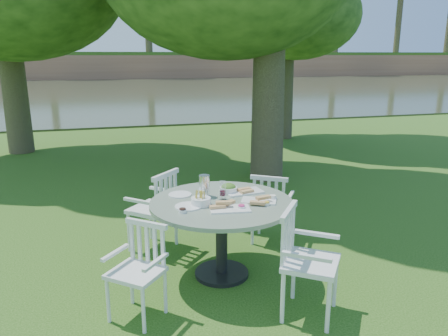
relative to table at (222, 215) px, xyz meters
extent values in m
plane|color=#1B3F0D|center=(0.34, 0.94, -0.66)|extent=(140.00, 140.00, 0.00)
cylinder|color=black|center=(0.00, 0.00, -0.64)|extent=(0.56, 0.56, 0.04)
cylinder|color=black|center=(0.00, 0.00, -0.26)|extent=(0.12, 0.12, 0.73)
cylinder|color=slate|center=(0.00, 0.00, 0.13)|extent=(1.44, 1.44, 0.04)
cylinder|color=white|center=(1.07, 0.71, -0.45)|extent=(0.03, 0.03, 0.43)
cylinder|color=white|center=(0.75, 0.92, -0.45)|extent=(0.03, 0.03, 0.43)
cylinder|color=white|center=(0.88, 0.42, -0.45)|extent=(0.03, 0.03, 0.43)
cylinder|color=white|center=(0.56, 0.64, -0.45)|extent=(0.03, 0.03, 0.43)
cube|color=white|center=(0.82, 0.67, -0.21)|extent=(0.59, 0.58, 0.04)
cube|color=white|center=(0.71, 0.51, -0.01)|extent=(0.39, 0.28, 0.44)
cylinder|color=white|center=(-0.60, 1.15, -0.43)|extent=(0.04, 0.04, 0.47)
cylinder|color=white|center=(-0.89, 0.84, -0.43)|extent=(0.04, 0.04, 0.47)
cylinder|color=white|center=(-0.33, 0.89, -0.43)|extent=(0.04, 0.04, 0.47)
cylinder|color=white|center=(-0.61, 0.58, -0.43)|extent=(0.04, 0.04, 0.47)
cube|color=white|center=(-0.61, 0.87, -0.17)|extent=(0.65, 0.65, 0.04)
cube|color=white|center=(-0.46, 0.72, 0.05)|extent=(0.36, 0.38, 0.48)
cylinder|color=white|center=(-1.16, -0.54, -0.46)|extent=(0.03, 0.03, 0.41)
cylinder|color=white|center=(-0.88, -0.78, -0.46)|extent=(0.03, 0.03, 0.41)
cylinder|color=white|center=(-0.94, -0.29, -0.46)|extent=(0.03, 0.03, 0.41)
cylinder|color=white|center=(-0.66, -0.53, -0.46)|extent=(0.03, 0.03, 0.41)
cube|color=white|center=(-0.91, -0.54, -0.24)|extent=(0.57, 0.56, 0.04)
cube|color=white|center=(-0.79, -0.40, -0.04)|extent=(0.34, 0.30, 0.42)
cylinder|color=white|center=(0.58, -1.18, -0.43)|extent=(0.04, 0.04, 0.48)
cylinder|color=white|center=(0.84, -0.84, -0.43)|extent=(0.04, 0.04, 0.48)
cylinder|color=white|center=(0.28, -0.96, -0.43)|extent=(0.04, 0.04, 0.48)
cylinder|color=white|center=(0.53, -0.62, -0.43)|extent=(0.04, 0.04, 0.48)
cube|color=white|center=(0.56, -0.90, -0.17)|extent=(0.65, 0.66, 0.04)
cube|color=white|center=(0.39, -0.77, 0.06)|extent=(0.33, 0.42, 0.49)
cube|color=white|center=(0.01, -0.25, 0.16)|extent=(0.41, 0.28, 0.01)
cube|color=white|center=(0.36, -0.10, 0.16)|extent=(0.40, 0.33, 0.01)
cube|color=white|center=(0.30, 0.22, 0.16)|extent=(0.42, 0.27, 0.02)
cylinder|color=white|center=(-0.35, -0.08, 0.16)|extent=(0.27, 0.27, 0.01)
cylinder|color=white|center=(-0.37, 0.31, 0.16)|extent=(0.24, 0.24, 0.01)
cylinder|color=white|center=(-0.22, -0.06, 0.19)|extent=(0.19, 0.19, 0.08)
cylinder|color=white|center=(0.15, 0.26, 0.18)|extent=(0.19, 0.19, 0.06)
cylinder|color=silver|center=(-0.13, 0.21, 0.26)|extent=(0.11, 0.11, 0.23)
cylinder|color=white|center=(0.03, 0.05, 0.25)|extent=(0.07, 0.07, 0.19)
cylinder|color=white|center=(-0.20, 0.05, 0.21)|extent=(0.07, 0.07, 0.12)
cylinder|color=white|center=(-0.19, -0.05, 0.20)|extent=(0.06, 0.06, 0.10)
cylinder|color=white|center=(0.12, -0.27, 0.17)|extent=(0.07, 0.07, 0.03)
cylinder|color=white|center=(0.39, -0.23, 0.16)|extent=(0.06, 0.06, 0.03)
cylinder|color=white|center=(0.52, -0.08, 0.17)|extent=(0.08, 0.08, 0.03)
cylinder|color=white|center=(-0.44, -0.22, 0.17)|extent=(0.07, 0.07, 0.03)
ellipsoid|color=#1F3C13|center=(3.72, 7.11, 2.56)|extent=(3.44, 3.44, 2.41)
cube|color=#2E341E|center=(0.34, 23.94, -0.66)|extent=(100.00, 28.00, 0.12)
cube|color=#8D5A41|center=(0.34, 39.44, 0.44)|extent=(100.00, 3.00, 2.20)
cube|color=#1B3F0D|center=(0.34, 46.94, 1.69)|extent=(100.00, 18.00, 0.30)
camera|label=1|loc=(-1.10, -4.01, 1.58)|focal=35.00mm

